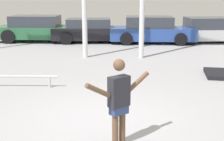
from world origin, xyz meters
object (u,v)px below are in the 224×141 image
parked_car_black (91,31)px  grind_rail (8,78)px  parked_car_blue (151,30)px  skateboarder (119,98)px  parked_car_green (38,29)px  parked_car_silver (209,30)px

parked_car_black → grind_rail: bearing=-103.9°
grind_rail → parked_car_blue: parked_car_blue is taller
skateboarder → parked_car_green: (-4.51, 11.66, -0.18)m
parked_car_silver → grind_rail: bearing=-137.7°
parked_car_green → parked_car_black: parked_car_green is taller
skateboarder → parked_car_blue: 11.46m
grind_rail → parked_car_blue: 9.31m
skateboarder → parked_car_black: skateboarder is taller
parked_car_blue → parked_car_silver: 3.09m
skateboarder → parked_car_silver: size_ratio=0.37×
grind_rail → parked_car_green: parked_car_green is taller
parked_car_black → parked_car_blue: (3.16, -0.18, 0.05)m
parked_car_green → parked_car_black: size_ratio=1.07×
parked_car_green → parked_car_silver: bearing=1.0°
skateboarder → parked_car_blue: bearing=43.3°
parked_car_black → parked_car_blue: bearing=-7.3°
parked_car_green → grind_rail: bearing=-80.0°
skateboarder → grind_rail: 4.55m
parked_car_black → parked_car_silver: (6.23, 0.20, 0.02)m
parked_car_blue → parked_car_silver: bearing=7.5°
parked_car_blue → parked_car_silver: parked_car_blue is taller
parked_car_blue → grind_rail: bearing=-119.1°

